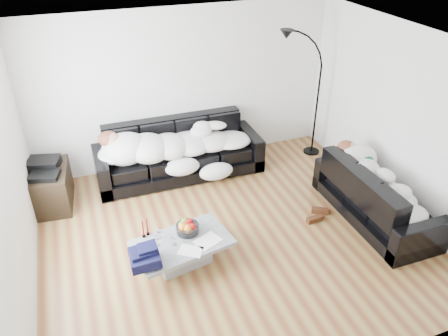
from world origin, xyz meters
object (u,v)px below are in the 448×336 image
object	(u,v)px
coffee_table	(183,252)
shoes	(317,215)
sofa_back	(179,150)
av_cabinet	(49,188)
sofa_right	(377,194)
sleeper_back	(179,140)
sleeper_right	(380,180)
wine_glass_c	(174,239)
candle_left	(143,229)
stereo	(44,167)
wine_glass_b	(157,240)
fruit_bowl	(187,226)
wine_glass_a	(159,233)
floor_lamp	(317,101)
candle_right	(147,227)

from	to	relation	value
coffee_table	shoes	distance (m)	2.07
coffee_table	shoes	world-z (taller)	coffee_table
sofa_back	av_cabinet	bearing A→B (deg)	-174.53
sofa_back	shoes	world-z (taller)	sofa_back
sofa_right	sleeper_back	world-z (taller)	sleeper_back
sofa_back	sleeper_right	size ratio (longest dim) A/B	1.58
wine_glass_c	shoes	xyz separation A→B (m)	(2.16, 0.26, -0.38)
sleeper_right	sleeper_back	bearing A→B (deg)	48.23
candle_left	stereo	bearing A→B (deg)	123.87
sofa_right	stereo	size ratio (longest dim) A/B	4.50
candle_left	wine_glass_b	bearing A→B (deg)	-59.28
av_cabinet	sleeper_right	bearing A→B (deg)	-18.11
candle_left	av_cabinet	distance (m)	1.97
coffee_table	sleeper_back	bearing A→B (deg)	75.54
fruit_bowl	wine_glass_a	size ratio (longest dim) A/B	1.83
av_cabinet	floor_lamp	bearing A→B (deg)	6.81
wine_glass_b	shoes	xyz separation A→B (m)	(2.35, 0.19, -0.37)
sleeper_right	floor_lamp	size ratio (longest dim) A/B	0.85
sofa_right	av_cabinet	xyz separation A→B (m)	(-4.33, 1.91, -0.10)
wine_glass_a	shoes	size ratio (longest dim) A/B	0.40
sofa_right	wine_glass_c	world-z (taller)	sofa_right
wine_glass_c	candle_right	distance (m)	0.40
wine_glass_a	candle_left	bearing A→B (deg)	151.90
wine_glass_c	stereo	world-z (taller)	stereo
wine_glass_a	av_cabinet	distance (m)	2.15
sofa_back	sleeper_back	distance (m)	0.21
wine_glass_b	candle_right	size ratio (longest dim) A/B	0.65
candle_right	av_cabinet	xyz separation A→B (m)	(-1.15, 1.60, -0.16)
av_cabinet	stereo	distance (m)	0.36
sofa_back	fruit_bowl	bearing A→B (deg)	-101.90
coffee_table	av_cabinet	size ratio (longest dim) A/B	1.36
sofa_back	av_cabinet	distance (m)	2.05
fruit_bowl	wine_glass_a	distance (m)	0.36
sofa_back	floor_lamp	distance (m)	2.51
wine_glass_a	wine_glass_b	bearing A→B (deg)	-113.67
sleeper_right	wine_glass_a	distance (m)	3.08
sofa_back	fruit_bowl	distance (m)	1.97
wine_glass_a	coffee_table	bearing A→B (deg)	-32.12
sleeper_back	wine_glass_a	distance (m)	2.04
sleeper_back	wine_glass_c	bearing A→B (deg)	-106.87
sofa_right	stereo	bearing A→B (deg)	66.26
sleeper_right	wine_glass_c	size ratio (longest dim) A/B	10.33
av_cabinet	stereo	xyz separation A→B (m)	(0.00, 0.00, 0.36)
wine_glass_c	sleeper_right	bearing A→B (deg)	-0.03
wine_glass_b	candle_right	world-z (taller)	candle_right
sleeper_right	wine_glass_c	bearing A→B (deg)	89.97
candle_left	shoes	world-z (taller)	candle_left
sleeper_back	shoes	size ratio (longest dim) A/B	5.72
wine_glass_c	candle_left	size ratio (longest dim) A/B	0.70
shoes	wine_glass_b	bearing A→B (deg)	-167.42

